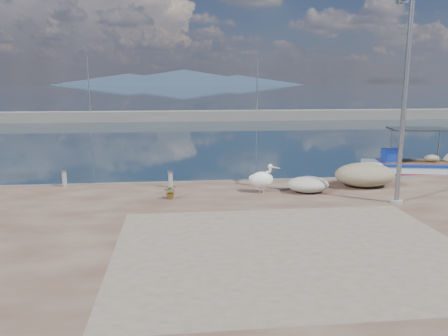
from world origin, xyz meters
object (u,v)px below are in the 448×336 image
(lamp_post, at_px, (403,109))
(bollard_near, at_px, (171,179))
(boat_right, at_px, (417,168))
(pelican, at_px, (262,179))

(lamp_post, bearing_deg, bollard_near, 158.88)
(boat_right, height_order, pelican, boat_right)
(boat_right, bearing_deg, pelican, -139.72)
(pelican, height_order, bollard_near, pelican)
(pelican, bearing_deg, boat_right, 51.46)
(boat_right, height_order, lamp_post, lamp_post)
(lamp_post, height_order, bollard_near, lamp_post)
(pelican, bearing_deg, bollard_near, -176.73)
(pelican, xyz_separation_m, bollard_near, (-3.52, 1.18, -0.16))
(boat_right, xyz_separation_m, lamp_post, (-4.89, -7.19, 3.59))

